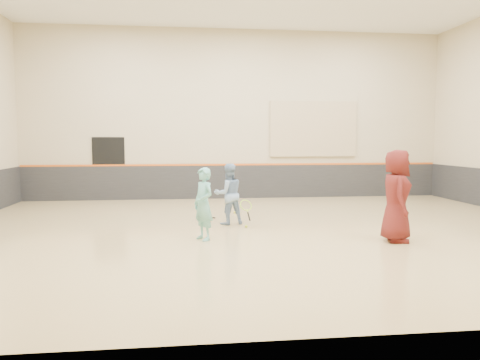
{
  "coord_description": "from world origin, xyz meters",
  "views": [
    {
      "loc": [
        -1.89,
        -10.7,
        2.13
      ],
      "look_at": [
        -0.56,
        0.4,
        1.15
      ],
      "focal_mm": 35.0,
      "sensor_mm": 36.0,
      "label": 1
    }
  ],
  "objects": [
    {
      "name": "doorway",
      "position": [
        -4.5,
        5.98,
        1.1
      ],
      "size": [
        1.1,
        0.05,
        2.2
      ],
      "primitive_type": "cube",
      "color": "black",
      "rests_on": "floor"
    },
    {
      "name": "ball_in_hand",
      "position": [
        2.62,
        -1.67,
        1.23
      ],
      "size": [
        0.07,
        0.07,
        0.07
      ],
      "primitive_type": "sphere",
      "color": "yellow",
      "rests_on": "young_man"
    },
    {
      "name": "held_racket",
      "position": [
        -0.4,
        0.52,
        0.52
      ],
      "size": [
        0.41,
        0.41,
        0.59
      ],
      "primitive_type": null,
      "color": "#B2E231",
      "rests_on": "instructor"
    },
    {
      "name": "young_man",
      "position": [
        2.48,
        -1.54,
        0.96
      ],
      "size": [
        0.84,
        1.06,
        1.92
      ],
      "primitive_type": "imported",
      "rotation": [
        0.0,
        0.0,
        1.3
      ],
      "color": "#561714",
      "rests_on": "floor"
    },
    {
      "name": "ball_beside_spare",
      "position": [
        -0.46,
        2.51,
        0.03
      ],
      "size": [
        0.07,
        0.07,
        0.07
      ],
      "primitive_type": "sphere",
      "color": "yellow",
      "rests_on": "floor"
    },
    {
      "name": "girl",
      "position": [
        -1.49,
        -0.92,
        0.77
      ],
      "size": [
        0.6,
        0.67,
        1.54
      ],
      "primitive_type": "imported",
      "rotation": [
        0.0,
        0.0,
        -1.04
      ],
      "color": "#6CBCB5",
      "rests_on": "floor"
    },
    {
      "name": "wainscot_back",
      "position": [
        0.0,
        5.97,
        0.6
      ],
      "size": [
        14.9,
        0.04,
        1.2
      ],
      "primitive_type": "cube",
      "color": "#232326",
      "rests_on": "floor"
    },
    {
      "name": "accent_stripe",
      "position": [
        0.0,
        5.96,
        1.22
      ],
      "size": [
        14.9,
        0.03,
        0.06
      ],
      "primitive_type": "cube",
      "color": "#D85914",
      "rests_on": "wall_back"
    },
    {
      "name": "room",
      "position": [
        0.0,
        0.0,
        0.81
      ],
      "size": [
        15.04,
        12.04,
        6.22
      ],
      "color": "tan",
      "rests_on": "ground"
    },
    {
      "name": "ball_under_racket",
      "position": [
        -0.42,
        0.32,
        0.03
      ],
      "size": [
        0.07,
        0.07,
        0.07
      ],
      "primitive_type": "sphere",
      "color": "#B3CB2F",
      "rests_on": "floor"
    },
    {
      "name": "acoustic_panel",
      "position": [
        2.8,
        5.95,
        2.5
      ],
      "size": [
        3.2,
        0.08,
        2.0
      ],
      "primitive_type": "cube",
      "color": "tan",
      "rests_on": "wall_back"
    },
    {
      "name": "instructor",
      "position": [
        -0.8,
        0.84,
        0.76
      ],
      "size": [
        0.86,
        0.74,
        1.53
      ],
      "primitive_type": "imported",
      "rotation": [
        0.0,
        0.0,
        3.39
      ],
      "color": "#7D9BC1",
      "rests_on": "floor"
    },
    {
      "name": "spare_racket",
      "position": [
        -1.37,
        1.96,
        0.02
      ],
      "size": [
        0.63,
        0.63,
        0.03
      ],
      "primitive_type": null,
      "color": "#C7D92F",
      "rests_on": "floor"
    }
  ]
}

